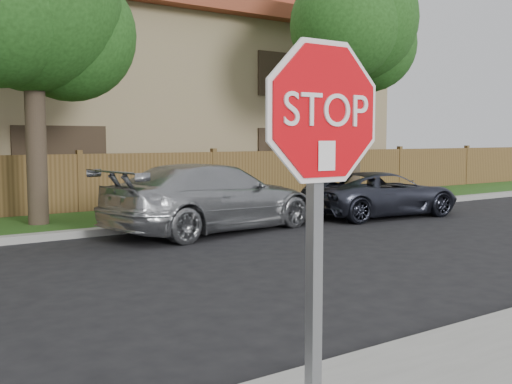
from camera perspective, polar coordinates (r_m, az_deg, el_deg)
tree_mid at (r=14.12m, az=-20.38°, el=16.55°), size 4.80×3.90×7.35m
tree_right at (r=19.00m, az=9.75°, el=15.90°), size 4.80×3.90×8.20m
stop_sign at (r=3.07m, az=6.18°, el=1.60°), size 1.01×0.13×2.55m
sedan_right at (r=12.92m, az=-4.08°, el=-0.52°), size 5.33×2.85×1.47m
sedan_far_right at (r=15.72m, az=11.97°, el=-0.19°), size 4.30×2.32×1.15m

